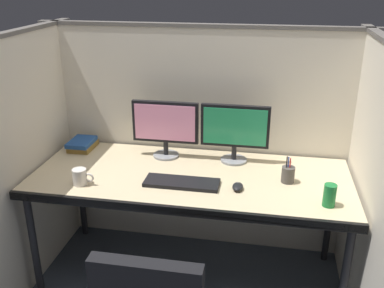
{
  "coord_description": "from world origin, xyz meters",
  "views": [
    {
      "loc": [
        0.43,
        -2.0,
        1.88
      ],
      "look_at": [
        0.0,
        0.35,
        0.92
      ],
      "focal_mm": 40.45,
      "sensor_mm": 36.0,
      "label": 1
    }
  ],
  "objects_px": {
    "coffee_mug": "(80,177)",
    "soda_can": "(330,195)",
    "monitor_right": "(235,130)",
    "pen_cup": "(288,174)",
    "book_stack": "(82,144)",
    "keyboard_main": "(182,183)",
    "monitor_left": "(165,125)",
    "desk": "(190,183)",
    "computer_mouse": "(238,187)"
  },
  "relations": [
    {
      "from": "soda_can",
      "to": "computer_mouse",
      "type": "bearing_deg",
      "value": 168.87
    },
    {
      "from": "desk",
      "to": "pen_cup",
      "type": "relative_size",
      "value": 11.7
    },
    {
      "from": "desk",
      "to": "pen_cup",
      "type": "height_order",
      "value": "pen_cup"
    },
    {
      "from": "monitor_right",
      "to": "keyboard_main",
      "type": "bearing_deg",
      "value": -124.67
    },
    {
      "from": "keyboard_main",
      "to": "book_stack",
      "type": "relative_size",
      "value": 1.93
    },
    {
      "from": "desk",
      "to": "pen_cup",
      "type": "bearing_deg",
      "value": 2.09
    },
    {
      "from": "monitor_right",
      "to": "soda_can",
      "type": "bearing_deg",
      "value": -41.66
    },
    {
      "from": "desk",
      "to": "monitor_right",
      "type": "xyz_separation_m",
      "value": [
        0.24,
        0.26,
        0.27
      ]
    },
    {
      "from": "monitor_left",
      "to": "desk",
      "type": "bearing_deg",
      "value": -50.81
    },
    {
      "from": "coffee_mug",
      "to": "soda_can",
      "type": "distance_m",
      "value": 1.37
    },
    {
      "from": "soda_can",
      "to": "monitor_left",
      "type": "bearing_deg",
      "value": 154.21
    },
    {
      "from": "desk",
      "to": "book_stack",
      "type": "bearing_deg",
      "value": 160.81
    },
    {
      "from": "monitor_left",
      "to": "keyboard_main",
      "type": "bearing_deg",
      "value": -64.06
    },
    {
      "from": "monitor_left",
      "to": "computer_mouse",
      "type": "height_order",
      "value": "monitor_left"
    },
    {
      "from": "keyboard_main",
      "to": "pen_cup",
      "type": "distance_m",
      "value": 0.62
    },
    {
      "from": "pen_cup",
      "to": "soda_can",
      "type": "distance_m",
      "value": 0.32
    },
    {
      "from": "monitor_left",
      "to": "coffee_mug",
      "type": "distance_m",
      "value": 0.64
    },
    {
      "from": "desk",
      "to": "soda_can",
      "type": "height_order",
      "value": "soda_can"
    },
    {
      "from": "monitor_right",
      "to": "pen_cup",
      "type": "xyz_separation_m",
      "value": [
        0.33,
        -0.24,
        -0.17
      ]
    },
    {
      "from": "monitor_right",
      "to": "keyboard_main",
      "type": "distance_m",
      "value": 0.51
    },
    {
      "from": "desk",
      "to": "computer_mouse",
      "type": "height_order",
      "value": "computer_mouse"
    },
    {
      "from": "desk",
      "to": "monitor_right",
      "type": "relative_size",
      "value": 4.42
    },
    {
      "from": "pen_cup",
      "to": "coffee_mug",
      "type": "bearing_deg",
      "value": -168.15
    },
    {
      "from": "desk",
      "to": "soda_can",
      "type": "bearing_deg",
      "value": -15.72
    },
    {
      "from": "book_stack",
      "to": "keyboard_main",
      "type": "bearing_deg",
      "value": -27.2
    },
    {
      "from": "computer_mouse",
      "to": "pen_cup",
      "type": "distance_m",
      "value": 0.31
    },
    {
      "from": "monitor_right",
      "to": "soda_can",
      "type": "xyz_separation_m",
      "value": [
        0.54,
        -0.48,
        -0.15
      ]
    },
    {
      "from": "pen_cup",
      "to": "soda_can",
      "type": "bearing_deg",
      "value": -49.49
    },
    {
      "from": "monitor_left",
      "to": "book_stack",
      "type": "distance_m",
      "value": 0.62
    },
    {
      "from": "coffee_mug",
      "to": "computer_mouse",
      "type": "bearing_deg",
      "value": 6.44
    },
    {
      "from": "computer_mouse",
      "to": "soda_can",
      "type": "relative_size",
      "value": 0.79
    },
    {
      "from": "monitor_left",
      "to": "soda_can",
      "type": "distance_m",
      "value": 1.11
    },
    {
      "from": "soda_can",
      "to": "monitor_right",
      "type": "bearing_deg",
      "value": 138.34
    },
    {
      "from": "keyboard_main",
      "to": "pen_cup",
      "type": "relative_size",
      "value": 2.65
    },
    {
      "from": "monitor_left",
      "to": "soda_can",
      "type": "height_order",
      "value": "monitor_left"
    },
    {
      "from": "desk",
      "to": "pen_cup",
      "type": "xyz_separation_m",
      "value": [
        0.57,
        0.02,
        0.1
      ]
    },
    {
      "from": "desk",
      "to": "book_stack",
      "type": "height_order",
      "value": "book_stack"
    },
    {
      "from": "book_stack",
      "to": "soda_can",
      "type": "bearing_deg",
      "value": -17.51
    },
    {
      "from": "keyboard_main",
      "to": "book_stack",
      "type": "height_order",
      "value": "book_stack"
    },
    {
      "from": "book_stack",
      "to": "coffee_mug",
      "type": "bearing_deg",
      "value": -67.46
    },
    {
      "from": "desk",
      "to": "coffee_mug",
      "type": "height_order",
      "value": "coffee_mug"
    },
    {
      "from": "computer_mouse",
      "to": "book_stack",
      "type": "distance_m",
      "value": 1.17
    },
    {
      "from": "keyboard_main",
      "to": "soda_can",
      "type": "xyz_separation_m",
      "value": [
        0.8,
        -0.1,
        0.05
      ]
    },
    {
      "from": "pen_cup",
      "to": "keyboard_main",
      "type": "bearing_deg",
      "value": -166.73
    },
    {
      "from": "coffee_mug",
      "to": "soda_can",
      "type": "relative_size",
      "value": 1.03
    },
    {
      "from": "monitor_right",
      "to": "keyboard_main",
      "type": "xyz_separation_m",
      "value": [
        -0.26,
        -0.38,
        -0.2
      ]
    },
    {
      "from": "monitor_left",
      "to": "keyboard_main",
      "type": "xyz_separation_m",
      "value": [
        0.18,
        -0.38,
        -0.2
      ]
    },
    {
      "from": "monitor_right",
      "to": "pen_cup",
      "type": "distance_m",
      "value": 0.44
    },
    {
      "from": "pen_cup",
      "to": "book_stack",
      "type": "distance_m",
      "value": 1.4
    },
    {
      "from": "desk",
      "to": "coffee_mug",
      "type": "xyz_separation_m",
      "value": [
        -0.6,
        -0.22,
        0.1
      ]
    }
  ]
}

